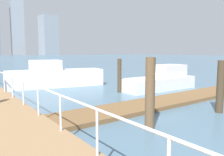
% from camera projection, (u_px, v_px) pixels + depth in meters
% --- Properties ---
extents(ground_plane, '(300.00, 300.00, 0.00)m').
position_uv_depth(ground_plane, '(28.00, 82.00, 20.07)').
color(ground_plane, slate).
extents(floating_dock, '(15.84, 2.00, 0.18)m').
position_uv_depth(floating_dock, '(177.00, 99.00, 12.49)').
color(floating_dock, brown).
rests_on(floating_dock, ground_plane).
extents(boardwalk_railing, '(0.06, 27.86, 1.08)m').
position_uv_depth(boardwalk_railing, '(23.00, 85.00, 9.72)').
color(boardwalk_railing, white).
rests_on(boardwalk_railing, boardwalk).
extents(dock_piling_0, '(0.34, 0.34, 2.51)m').
position_uv_depth(dock_piling_0, '(150.00, 93.00, 7.85)').
color(dock_piling_0, brown).
rests_on(dock_piling_0, ground_plane).
extents(dock_piling_1, '(0.32, 0.32, 2.32)m').
position_uv_depth(dock_piling_1, '(220.00, 87.00, 9.94)').
color(dock_piling_1, '#473826').
rests_on(dock_piling_1, ground_plane).
extents(dock_piling_2, '(0.27, 0.27, 2.23)m').
position_uv_depth(dock_piling_2, '(119.00, 76.00, 14.92)').
color(dock_piling_2, '#473826').
rests_on(dock_piling_2, ground_plane).
extents(moored_boat_2, '(5.82, 2.06, 1.73)m').
position_uv_depth(moored_boat_2, '(161.00, 80.00, 16.30)').
color(moored_boat_2, white).
rests_on(moored_boat_2, ground_plane).
extents(moored_boat_4, '(7.46, 3.24, 2.05)m').
position_uv_depth(moored_boat_4, '(54.00, 77.00, 17.44)').
color(moored_boat_4, white).
rests_on(moored_boat_4, ground_plane).
extents(skyline_tower_6, '(11.96, 12.71, 29.55)m').
position_uv_depth(skyline_tower_6, '(48.00, 35.00, 172.11)').
color(skyline_tower_6, '#8C939E').
rests_on(skyline_tower_6, ground_plane).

